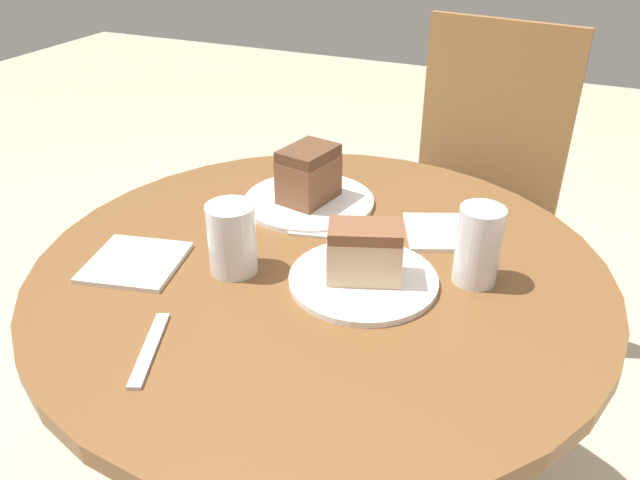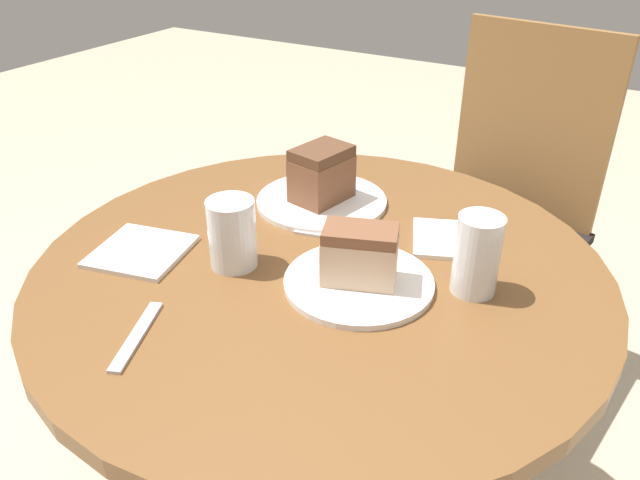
# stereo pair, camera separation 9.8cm
# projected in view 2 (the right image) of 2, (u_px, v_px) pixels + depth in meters

# --- Properties ---
(table) EXTENTS (0.91, 0.91, 0.73)m
(table) POSITION_uv_depth(u_px,v_px,m) (320.00, 348.00, 1.09)
(table) COLOR brown
(table) RESTS_ON ground_plane
(chair) EXTENTS (0.49, 0.47, 0.96)m
(chair) POSITION_uv_depth(u_px,v_px,m) (500.00, 212.00, 1.65)
(chair) COLOR olive
(chair) RESTS_ON ground_plane
(plate_near) EXTENTS (0.23, 0.23, 0.01)m
(plate_near) POSITION_uv_depth(u_px,v_px,m) (359.00, 282.00, 0.94)
(plate_near) COLOR white
(plate_near) RESTS_ON table
(plate_far) EXTENTS (0.24, 0.24, 0.01)m
(plate_far) POSITION_uv_depth(u_px,v_px,m) (322.00, 201.00, 1.17)
(plate_far) COLOR white
(plate_far) RESTS_ON table
(cake_slice_near) EXTENTS (0.12, 0.10, 0.09)m
(cake_slice_near) POSITION_uv_depth(u_px,v_px,m) (360.00, 255.00, 0.91)
(cake_slice_near) COLOR beige
(cake_slice_near) RESTS_ON plate_near
(cake_slice_far) EXTENTS (0.10, 0.12, 0.10)m
(cake_slice_far) POSITION_uv_depth(u_px,v_px,m) (322.00, 174.00, 1.15)
(cake_slice_far) COLOR brown
(cake_slice_far) RESTS_ON plate_far
(glass_lemonade) EXTENTS (0.07, 0.07, 0.11)m
(glass_lemonade) POSITION_uv_depth(u_px,v_px,m) (232.00, 236.00, 0.97)
(glass_lemonade) COLOR beige
(glass_lemonade) RESTS_ON table
(glass_water) EXTENTS (0.07, 0.07, 0.12)m
(glass_water) POSITION_uv_depth(u_px,v_px,m) (477.00, 259.00, 0.90)
(glass_water) COLOR silver
(glass_water) RESTS_ON table
(napkin_stack) EXTENTS (0.17, 0.17, 0.01)m
(napkin_stack) POSITION_uv_depth(u_px,v_px,m) (141.00, 251.00, 1.02)
(napkin_stack) COLOR silver
(napkin_stack) RESTS_ON table
(fork) EXTENTS (0.18, 0.06, 0.00)m
(fork) POSITION_uv_depth(u_px,v_px,m) (344.00, 238.00, 1.06)
(fork) COLOR silver
(fork) RESTS_ON table
(spoon) EXTENTS (0.07, 0.14, 0.00)m
(spoon) POSITION_uv_depth(u_px,v_px,m) (137.00, 336.00, 0.83)
(spoon) COLOR silver
(spoon) RESTS_ON table
(napkin_side) EXTENTS (0.17, 0.17, 0.01)m
(napkin_side) POSITION_uv_depth(u_px,v_px,m) (451.00, 239.00, 1.05)
(napkin_side) COLOR silver
(napkin_side) RESTS_ON table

